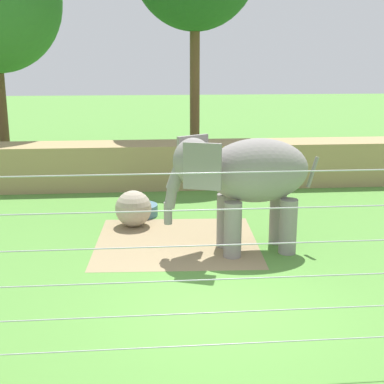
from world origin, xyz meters
TOP-DOWN VIEW (x-y plane):
  - ground_plane at (0.00, 0.00)m, footprint 120.00×120.00m
  - dirt_patch at (-0.61, 3.87)m, footprint 4.52×4.32m
  - embankment_wall at (0.00, 10.33)m, footprint 36.00×1.80m
  - elephant at (1.09, 3.08)m, footprint 4.01×1.78m
  - enrichment_ball at (-1.79, 5.36)m, footprint 1.07×1.07m
  - cable_fence at (0.00, -2.53)m, footprint 8.71×0.25m
  - water_tub at (-1.61, 6.42)m, footprint 1.10×1.10m

SIDE VIEW (x-z plane):
  - ground_plane at x=0.00m, z-range 0.00..0.00m
  - dirt_patch at x=-0.61m, z-range 0.00..0.01m
  - water_tub at x=-1.61m, z-range 0.01..0.36m
  - enrichment_ball at x=-1.79m, z-range 0.00..1.07m
  - embankment_wall at x=0.00m, z-range 0.00..1.68m
  - cable_fence at x=0.00m, z-range 0.01..3.45m
  - elephant at x=1.09m, z-range 0.48..3.46m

